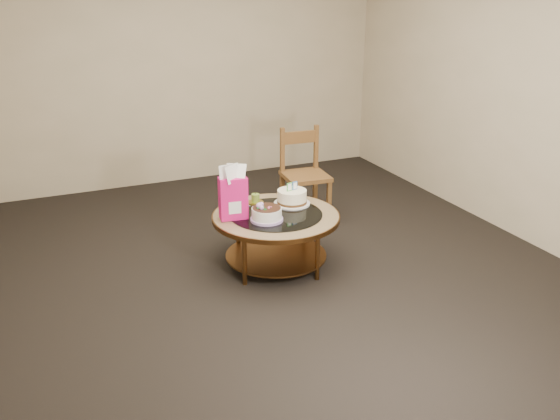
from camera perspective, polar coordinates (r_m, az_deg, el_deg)
name	(u,v)px	position (r m, az deg, el deg)	size (l,w,h in m)	color
ground	(276,266)	(5.13, -0.36, -5.11)	(5.00, 5.00, 0.00)	black
room_walls	(276,76)	(4.66, -0.41, 12.15)	(4.52, 5.02, 2.61)	tan
coffee_table	(276,223)	(4.98, -0.37, -1.21)	(1.02, 1.02, 0.46)	brown
decorated_cake	(267,215)	(4.80, -1.24, -0.42)	(0.25, 0.25, 0.15)	#A988C1
cream_cake	(292,197)	(5.13, 1.10, 1.17)	(0.30, 0.30, 0.19)	white
gift_bag	(233,192)	(4.80, -4.32, 1.61)	(0.23, 0.18, 0.43)	#D9147D
pillar_candle	(256,201)	(5.14, -2.25, 0.87)	(0.15, 0.15, 0.10)	#E9BE60
dining_chair	(304,174)	(5.96, 2.22, 3.31)	(0.44, 0.44, 0.88)	brown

